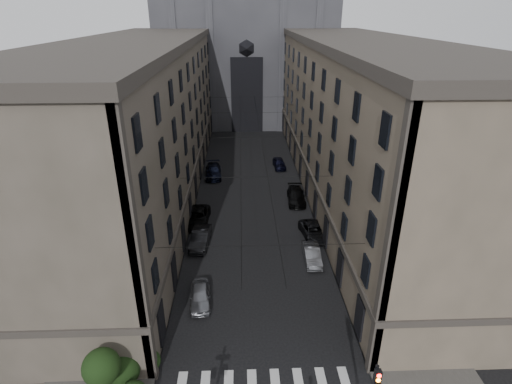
{
  "coord_description": "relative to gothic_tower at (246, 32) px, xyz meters",
  "views": [
    {
      "loc": [
        -1.18,
        -12.62,
        21.75
      ],
      "look_at": [
        -0.19,
        13.46,
        9.86
      ],
      "focal_mm": 28.0,
      "sensor_mm": 36.0,
      "label": 1
    }
  ],
  "objects": [
    {
      "name": "sidewalk_right",
      "position": [
        10.5,
        -38.96,
        -17.72
      ],
      "size": [
        7.0,
        80.0,
        0.15
      ],
      "primitive_type": "cube",
      "color": "#383533",
      "rests_on": "ground"
    },
    {
      "name": "shrub_cluster",
      "position": [
        -8.72,
        -69.95,
        -16.0
      ],
      "size": [
        3.9,
        4.4,
        3.9
      ],
      "color": "black",
      "rests_on": "sidewalk_left"
    },
    {
      "name": "car_left_near",
      "position": [
        -4.72,
        -61.52,
        -17.1
      ],
      "size": [
        1.99,
        4.22,
        1.4
      ],
      "primitive_type": "imported",
      "rotation": [
        0.0,
        0.0,
        0.08
      ],
      "color": "slate",
      "rests_on": "ground"
    },
    {
      "name": "building_left",
      "position": [
        -13.44,
        -38.96,
        -8.45
      ],
      "size": [
        13.6,
        60.6,
        18.85
      ],
      "color": "#474237",
      "rests_on": "ground"
    },
    {
      "name": "car_left_far",
      "position": [
        -5.28,
        -34.25,
        -17.0
      ],
      "size": [
        2.59,
        5.65,
        1.6
      ],
      "primitive_type": "imported",
      "rotation": [
        0.0,
        0.0,
        0.06
      ],
      "color": "black",
      "rests_on": "ground"
    },
    {
      "name": "sidewalk_left",
      "position": [
        -10.5,
        -38.96,
        -17.72
      ],
      "size": [
        7.0,
        80.0,
        0.15
      ],
      "primitive_type": "cube",
      "color": "#383533",
      "rests_on": "ground"
    },
    {
      "name": "car_left_midnear",
      "position": [
        -5.49,
        -52.62,
        -17.0
      ],
      "size": [
        2.07,
        4.94,
        1.59
      ],
      "primitive_type": "imported",
      "rotation": [
        0.0,
        0.0,
        -0.08
      ],
      "color": "black",
      "rests_on": "ground"
    },
    {
      "name": "car_right_midnear",
      "position": [
        6.2,
        -51.52,
        -17.13
      ],
      "size": [
        2.82,
        5.04,
        1.33
      ],
      "primitive_type": "imported",
      "rotation": [
        0.0,
        0.0,
        0.13
      ],
      "color": "black",
      "rests_on": "ground"
    },
    {
      "name": "car_right_far",
      "position": [
        4.48,
        -31.14,
        -17.08
      ],
      "size": [
        1.97,
        4.3,
        1.43
      ],
      "primitive_type": "imported",
      "rotation": [
        0.0,
        0.0,
        0.07
      ],
      "color": "black",
      "rests_on": "ground"
    },
    {
      "name": "building_right",
      "position": [
        13.44,
        -38.96,
        -8.45
      ],
      "size": [
        13.6,
        60.6,
        18.85
      ],
      "color": "brown",
      "rests_on": "ground"
    },
    {
      "name": "car_left_midfar",
      "position": [
        -6.2,
        -48.0,
        -17.05
      ],
      "size": [
        2.62,
        5.47,
        1.51
      ],
      "primitive_type": "imported",
      "rotation": [
        0.0,
        0.0,
        -0.02
      ],
      "color": "black",
      "rests_on": "ground"
    },
    {
      "name": "gothic_tower",
      "position": [
        0.0,
        0.0,
        0.0
      ],
      "size": [
        35.0,
        23.0,
        58.0
      ],
      "color": "#2D2D33",
      "rests_on": "ground"
    },
    {
      "name": "car_right_midfar",
      "position": [
        5.51,
        -42.98,
        -17.03
      ],
      "size": [
        2.38,
        5.36,
        1.53
      ],
      "primitive_type": "imported",
      "rotation": [
        0.0,
        0.0,
        -0.05
      ],
      "color": "black",
      "rests_on": "ground"
    },
    {
      "name": "tram_wires",
      "position": [
        0.0,
        -39.33,
        -10.55
      ],
      "size": [
        14.0,
        60.0,
        0.43
      ],
      "color": "black",
      "rests_on": "ground"
    },
    {
      "name": "car_right_near",
      "position": [
        5.32,
        -55.95,
        -17.11
      ],
      "size": [
        1.52,
        4.21,
        1.38
      ],
      "primitive_type": "imported",
      "rotation": [
        0.0,
        0.0,
        -0.01
      ],
      "color": "slate",
      "rests_on": "ground"
    }
  ]
}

